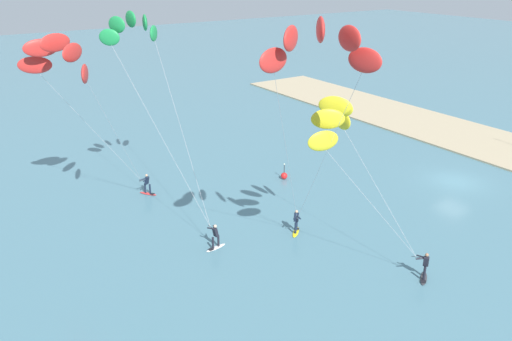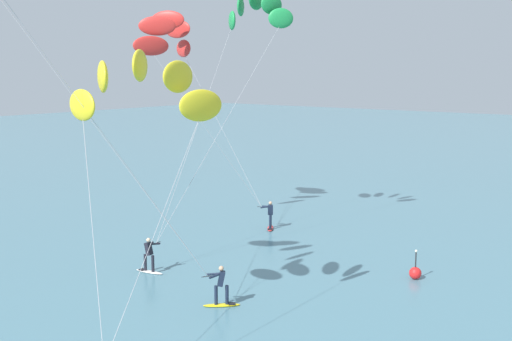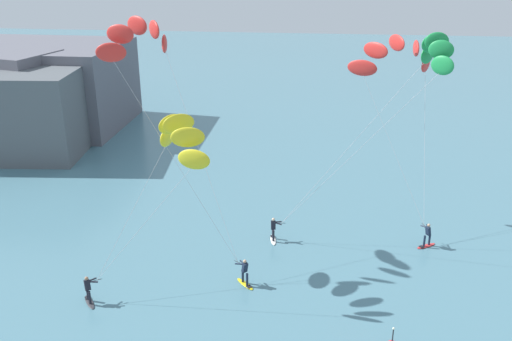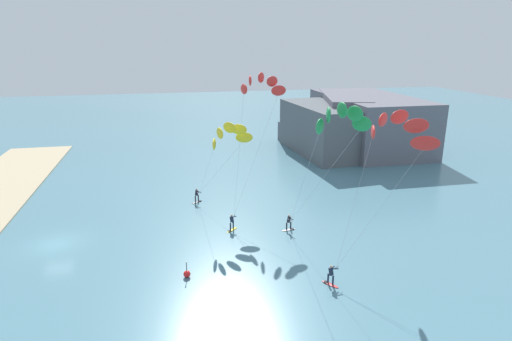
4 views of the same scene
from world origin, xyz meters
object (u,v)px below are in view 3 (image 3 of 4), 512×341
Objects in this scene: kitesurfer_far_out at (426,61)px; kitesurfer_downwind at (397,61)px; kitesurfer_nearshore at (176,142)px; kitesurfer_mid_water at (142,47)px.

kitesurfer_far_out reaches higher than kitesurfer_downwind.
kitesurfer_downwind is (-1.01, 5.26, -0.97)m from kitesurfer_far_out.
kitesurfer_far_out is (13.84, 5.89, 3.58)m from kitesurfer_nearshore.
kitesurfer_mid_water is 1.06× the size of kitesurfer_far_out.
kitesurfer_far_out is 5.45m from kitesurfer_downwind.
kitesurfer_nearshore is 0.73× the size of kitesurfer_far_out.
kitesurfer_mid_water is 1.14× the size of kitesurfer_downwind.
kitesurfer_mid_water is at bearing -173.20° from kitesurfer_far_out.
kitesurfer_nearshore is 0.79× the size of kitesurfer_downwind.
kitesurfer_mid_water is 16.70m from kitesurfer_far_out.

